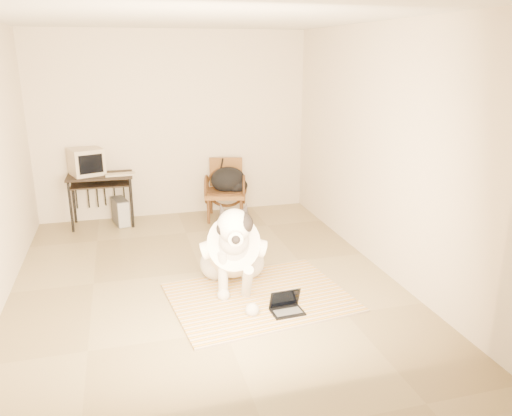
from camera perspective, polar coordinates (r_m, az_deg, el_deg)
name	(u,v)px	position (r m, az deg, el deg)	size (l,w,h in m)	color
floor	(201,272)	(5.74, -6.25, -7.24)	(4.50, 4.50, 0.00)	#907E58
ceiling	(192,18)	(5.23, -7.28, 20.76)	(4.50, 4.50, 0.00)	silver
wall_back	(174,126)	(7.53, -9.40, 9.27)	(4.50, 4.50, 0.00)	beige
wall_front	(252,221)	(3.18, -0.47, -1.45)	(4.50, 4.50, 0.00)	beige
wall_right	(369,145)	(5.95, 12.81, 6.98)	(4.50, 4.50, 0.00)	beige
rug	(260,297)	(5.12, 0.42, -10.16)	(1.88, 1.53, 0.02)	orange
dog	(233,250)	(5.19, -2.63, -4.85)	(0.71, 1.48, 1.06)	beige
laptop	(286,306)	(4.83, 3.49, -11.15)	(0.31, 0.24, 0.21)	black
computer_desk	(100,182)	(7.34, -17.36, 2.82)	(0.90, 0.52, 0.74)	black
crt_monitor	(87,162)	(7.36, -18.80, 5.03)	(0.52, 0.51, 0.37)	#B3A48C
desk_keyboard	(120,174)	(7.22, -15.25, 3.73)	(0.40, 0.15, 0.03)	#B3A48C
pc_tower	(121,212)	(7.43, -15.22, -0.40)	(0.26, 0.43, 0.38)	#49494B
rattan_chair	(226,189)	(7.43, -3.50, 2.17)	(0.70, 0.68, 0.87)	brown
backpack	(230,181)	(7.35, -3.03, 3.12)	(0.53, 0.42, 0.38)	black
sneaker_left	(228,235)	(6.71, -3.24, -3.07)	(0.12, 0.27, 0.09)	white
sneaker_right	(243,230)	(6.84, -1.54, -2.56)	(0.27, 0.33, 0.11)	white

